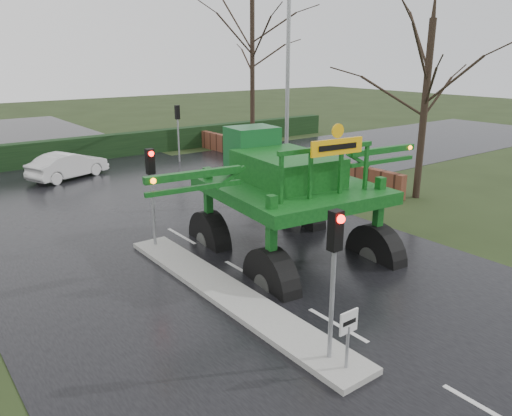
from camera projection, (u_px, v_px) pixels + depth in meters
ground at (337, 326)px, 12.49m from camera, size 140.00×140.00×0.00m
road_main at (157, 223)px, 20.11m from camera, size 14.00×80.00×0.02m
road_cross at (103, 191)px, 24.68m from camera, size 80.00×12.00×0.02m
median_island at (227, 293)px, 14.00m from camera, size 1.20×10.00×0.16m
hedge_row at (54, 152)px, 30.56m from camera, size 44.00×0.90×1.50m
brick_wall at (269, 155)px, 30.55m from camera, size 0.40×20.00×1.20m
keep_left_sign at (348, 330)px, 10.28m from camera, size 0.50×0.07×1.35m
traffic_signal_near at (335, 254)px, 10.20m from camera, size 0.26×0.33×3.52m
traffic_signal_mid at (151, 176)px, 16.68m from camera, size 0.26×0.33×3.52m
traffic_signal_far at (178, 121)px, 30.72m from camera, size 0.26×0.33×3.52m
street_light_right at (283, 65)px, 24.59m from camera, size 3.85×0.30×10.00m
tree_right_near at (427, 85)px, 22.15m from camera, size 5.60×5.60×9.64m
tree_right_far at (252, 54)px, 34.06m from camera, size 7.00×7.00×12.05m
crop_sprayer at (267, 194)px, 14.07m from camera, size 10.29×6.91×5.78m
white_sedan at (70, 179)px, 27.25m from camera, size 4.63×2.99×1.44m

